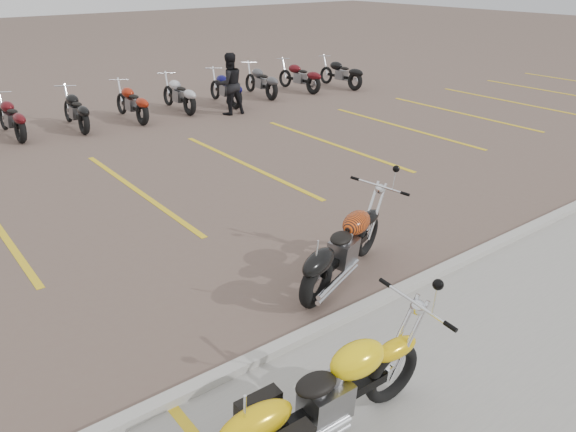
# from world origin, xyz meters

# --- Properties ---
(ground) EXTENTS (100.00, 100.00, 0.00)m
(ground) POSITION_xyz_m (0.00, 0.00, 0.00)
(ground) COLOR brown
(ground) RESTS_ON ground
(curb) EXTENTS (60.00, 0.18, 0.12)m
(curb) POSITION_xyz_m (0.00, -2.00, 0.06)
(curb) COLOR #ADAAA3
(curb) RESTS_ON ground
(parking_stripes) EXTENTS (38.00, 5.50, 0.01)m
(parking_stripes) POSITION_xyz_m (0.00, 4.00, 0.00)
(parking_stripes) COLOR gold
(parking_stripes) RESTS_ON ground
(yellow_cruiser) EXTENTS (2.45, 0.36, 1.01)m
(yellow_cruiser) POSITION_xyz_m (-1.33, -3.35, 0.50)
(yellow_cruiser) COLOR black
(yellow_cruiser) RESTS_ON ground
(flame_cruiser) EXTENTS (2.28, 1.00, 0.98)m
(flame_cruiser) POSITION_xyz_m (0.86, -1.19, 0.49)
(flame_cruiser) COLOR black
(flame_cruiser) RESTS_ON ground
(person_b) EXTENTS (1.00, 0.83, 1.86)m
(person_b) POSITION_xyz_m (5.02, 8.37, 0.93)
(person_b) COLOR black
(person_b) RESTS_ON ground
(bg_bike_row) EXTENTS (20.44, 2.00, 1.10)m
(bg_bike_row) POSITION_xyz_m (0.64, 9.63, 0.55)
(bg_bike_row) COLOR black
(bg_bike_row) RESTS_ON ground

